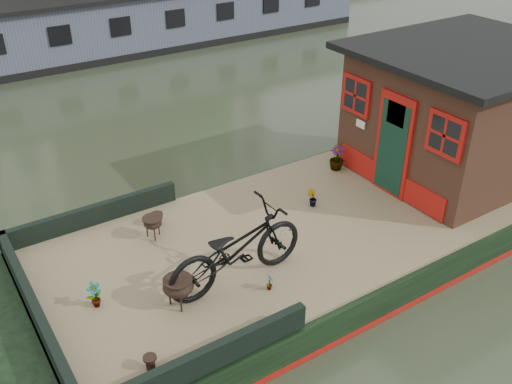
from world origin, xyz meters
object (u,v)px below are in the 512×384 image
cabin (463,110)px  bicycle (236,249)px  brazier_front (179,292)px  brazier_rear (153,228)px  potted_plant_a (95,295)px

cabin → bicycle: 5.52m
brazier_front → brazier_rear: 1.74m
bicycle → brazier_front: bicycle is taller
potted_plant_a → brazier_rear: 1.74m
potted_plant_a → brazier_front: brazier_front is taller
bicycle → potted_plant_a: 2.03m
bicycle → brazier_rear: (-0.56, 1.68, -0.39)m
brazier_rear → bicycle: bearing=-71.7°
bicycle → potted_plant_a: size_ratio=5.42×
cabin → brazier_rear: cabin is taller
bicycle → brazier_front: bearing=88.6°
bicycle → brazier_rear: 1.81m
cabin → brazier_front: bearing=-173.7°
brazier_front → brazier_rear: (0.38, 1.70, -0.04)m
bicycle → brazier_rear: size_ratio=5.79×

